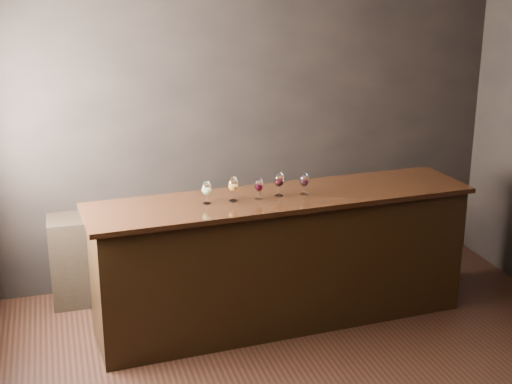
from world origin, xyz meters
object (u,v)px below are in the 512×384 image
object	(u,v)px
bar_counter	(282,262)
back_bar_shelf	(174,249)
glass_red_b	(279,181)
glass_red_a	(259,186)
glass_amber	(233,185)
glass_red_c	(304,181)
glass_white	(206,189)

from	to	relation	value
bar_counter	back_bar_shelf	bearing A→B (deg)	127.81
glass_red_b	glass_red_a	bearing A→B (deg)	-166.67
glass_amber	glass_red_c	bearing A→B (deg)	-0.25
back_bar_shelf	glass_white	distance (m)	1.24
back_bar_shelf	glass_amber	distance (m)	1.28
bar_counter	glass_red_b	xyz separation A→B (m)	(-0.03, 0.01, 0.71)
back_bar_shelf	glass_red_c	bearing A→B (deg)	-43.50
glass_red_a	glass_red_b	xyz separation A→B (m)	(0.18, 0.04, 0.02)
glass_white	glass_red_c	bearing A→B (deg)	0.13
glass_red_a	glass_red_b	world-z (taller)	glass_red_b
glass_red_a	glass_red_c	distance (m)	0.39
bar_counter	glass_white	xyz separation A→B (m)	(-0.64, -0.03, 0.71)
bar_counter	back_bar_shelf	size ratio (longest dim) A/B	1.39
glass_amber	glass_red_c	xyz separation A→B (m)	(0.60, -0.00, -0.01)
glass_amber	glass_red_c	world-z (taller)	glass_amber
glass_amber	glass_red_b	size ratio (longest dim) A/B	1.01
bar_counter	back_bar_shelf	distance (m)	1.17
glass_white	glass_amber	size ratio (longest dim) A/B	0.92
back_bar_shelf	glass_red_b	distance (m)	1.42
back_bar_shelf	glass_red_b	xyz separation A→B (m)	(0.74, -0.86, 0.86)
glass_red_c	back_bar_shelf	bearing A→B (deg)	136.50
glass_amber	glass_red_c	distance (m)	0.60
glass_white	glass_red_b	size ratio (longest dim) A/B	0.93
glass_white	glass_red_b	distance (m)	0.61
back_bar_shelf	glass_red_c	distance (m)	1.55
bar_counter	glass_red_a	xyz separation A→B (m)	(-0.21, -0.04, 0.70)
back_bar_shelf	glass_red_b	size ratio (longest dim) A/B	11.66
glass_amber	bar_counter	bearing A→B (deg)	3.04
glass_white	glass_red_b	bearing A→B (deg)	3.01
bar_counter	glass_red_b	world-z (taller)	glass_red_b
glass_white	glass_red_c	distance (m)	0.82
bar_counter	glass_red_c	world-z (taller)	glass_red_c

